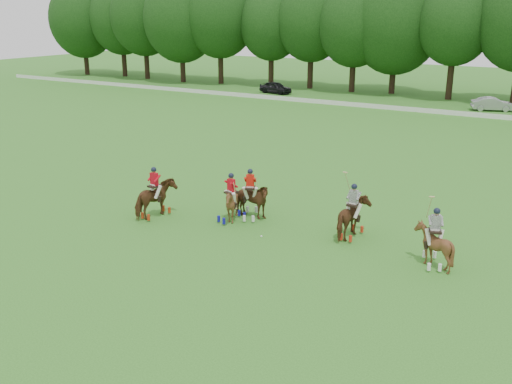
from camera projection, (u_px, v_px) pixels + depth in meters
The scene contains 11 objects.
ground at pixel (188, 247), 23.98m from camera, with size 180.00×180.00×0.00m, color #2F6B1E.
tree_line at pixel (459, 22), 60.81m from camera, with size 117.98×14.32×14.75m.
boundary_rail at pixel (425, 111), 55.13m from camera, with size 120.00×0.10×0.44m, color white.
car_left at pixel (276, 87), 67.80m from camera, with size 1.65×4.10×1.40m, color black.
car_mid at pixel (493, 104), 56.07m from camera, with size 1.40×4.01×1.32m, color #AAA9AF.
polo_red_a at pixel (155, 199), 27.14m from camera, with size 1.37×2.26×2.49m.
polo_red_b at pixel (250, 200), 26.99m from camera, with size 2.20×2.07×2.44m.
polo_red_c at pixel (231, 204), 26.60m from camera, with size 1.77×1.87×2.36m.
polo_stripe_a at pixel (353, 218), 24.67m from camera, with size 1.31×2.12×3.00m.
polo_stripe_b at pixel (433, 245), 21.94m from camera, with size 1.84×1.93×2.92m.
polo_ball at pixel (261, 236), 24.96m from camera, with size 0.09×0.09×0.09m, color white.
Camera 1 is at (13.67, -17.64, 9.51)m, focal length 40.00 mm.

